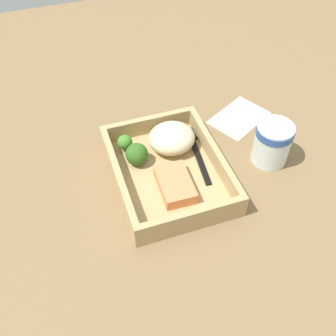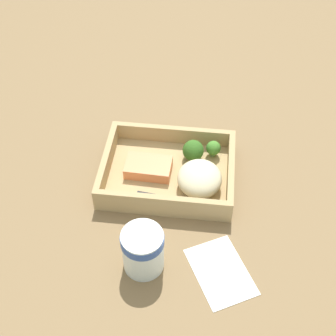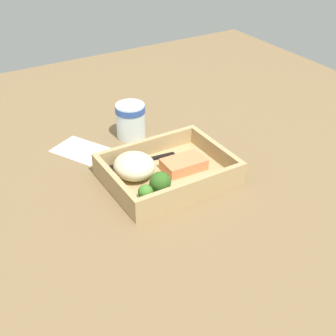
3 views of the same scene
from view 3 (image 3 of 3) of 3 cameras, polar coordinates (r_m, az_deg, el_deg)
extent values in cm
cube|color=olive|center=(101.05, 0.00, -1.76)|extent=(160.00, 160.00, 2.00)
cube|color=tan|center=(100.15, 0.00, -1.01)|extent=(26.05, 20.15, 1.20)
cube|color=tan|center=(105.81, -2.64, 2.57)|extent=(26.05, 1.20, 3.82)
cube|color=tan|center=(92.17, 3.04, -2.53)|extent=(26.05, 1.20, 3.82)
cube|color=tan|center=(104.76, 5.84, 2.09)|extent=(1.20, 17.75, 3.82)
cube|color=tan|center=(94.06, -6.51, -1.91)|extent=(1.20, 17.75, 3.82)
cube|color=#EB8352|center=(100.93, 1.94, 0.47)|extent=(9.31, 6.06, 2.34)
ellipsoid|color=beige|center=(98.06, -4.15, 0.26)|extent=(8.65, 9.36, 5.04)
cylinder|color=#739F5C|center=(94.22, -0.94, -2.62)|extent=(1.66, 1.66, 1.08)
sphere|color=#33621F|center=(93.22, -0.95, -1.74)|extent=(4.38, 4.38, 4.38)
cylinder|color=#78995B|center=(91.62, -2.73, -3.72)|extent=(1.15, 1.15, 1.34)
sphere|color=#45812B|center=(90.74, -2.76, -2.96)|extent=(3.02, 3.02, 3.02)
cube|color=black|center=(104.42, -2.33, 1.05)|extent=(12.44, 2.50, 0.44)
cube|color=black|center=(102.21, -6.43, 0.08)|extent=(3.63, 2.57, 0.44)
cylinder|color=white|center=(114.75, -4.58, 5.75)|extent=(7.03, 7.03, 8.65)
cylinder|color=#3356A8|center=(113.35, -4.65, 7.17)|extent=(7.24, 7.24, 1.56)
cube|color=white|center=(112.28, -10.54, 2.16)|extent=(13.62, 15.25, 0.24)
camera|label=1|loc=(1.05, 31.85, 29.33)|focal=42.00mm
camera|label=2|loc=(1.40, -20.40, 37.32)|focal=50.00mm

